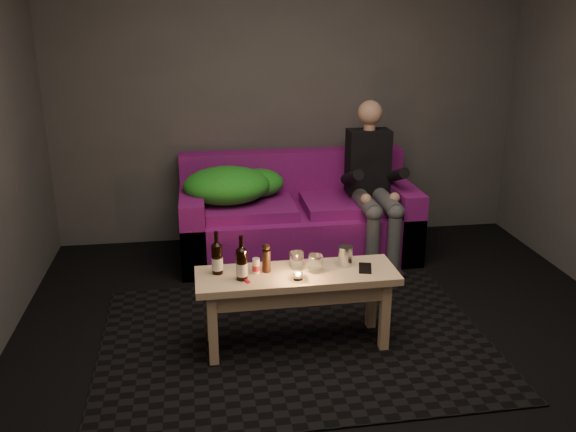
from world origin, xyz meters
The scene contains 17 objects.
floor centered at (0.00, 0.00, 0.00)m, with size 4.50×4.50×0.00m, color black.
room centered at (0.00, 0.47, 1.64)m, with size 4.50×4.50×4.50m.
rug centered at (-0.24, 0.40, 0.01)m, with size 2.37×1.73×0.01m, color black.
sofa centered at (0.00, 1.82, 0.29)m, with size 1.89×0.85×0.81m.
green_blanket centered at (-0.53, 1.81, 0.61)m, with size 0.83×0.57×0.28m.
person centered at (0.59, 1.66, 0.65)m, with size 0.34×0.78×1.26m.
coffee_table centered at (-0.24, 0.35, 0.40)m, with size 1.19×0.39×0.49m.
beer_bottle_a centered at (-0.70, 0.40, 0.58)m, with size 0.07×0.07×0.26m.
beer_bottle_b centered at (-0.56, 0.30, 0.58)m, with size 0.07×0.07×0.27m.
salt_shaker centered at (-0.47, 0.37, 0.53)m, with size 0.04×0.04×0.09m, color silver.
pepper_mill centered at (-0.41, 0.38, 0.55)m, with size 0.05×0.05×0.13m, color black.
tumbler_back centered at (-0.23, 0.41, 0.53)m, with size 0.08×0.08×0.10m, color white.
tealight centered at (-0.25, 0.25, 0.51)m, with size 0.06×0.06×0.04m.
tumbler_front centered at (-0.13, 0.34, 0.54)m, with size 0.08×0.08×0.10m, color white.
steel_cup centered at (0.07, 0.41, 0.54)m, with size 0.09×0.09×0.12m, color silver.
smartphone centered at (0.17, 0.34, 0.49)m, with size 0.07×0.15×0.01m, color black.
red_lighter centered at (-0.54, 0.26, 0.49)m, with size 0.02×0.07×0.01m, color red.
Camera 1 is at (-0.77, -2.88, 1.96)m, focal length 38.00 mm.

